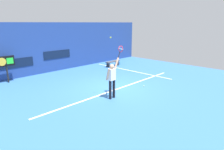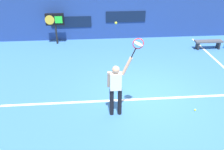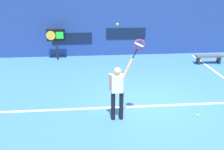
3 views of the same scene
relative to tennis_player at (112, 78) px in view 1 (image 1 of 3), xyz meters
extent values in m
plane|color=#3870B2|center=(1.22, 0.98, -1.01)|extent=(18.00, 18.00, 0.00)
cube|color=navy|center=(1.22, 7.06, 0.79)|extent=(18.00, 0.20, 3.60)
cube|color=#0C1933|center=(1.22, 6.94, 0.24)|extent=(2.20, 0.03, 0.60)
cube|color=#0C1933|center=(-1.78, 6.94, 0.01)|extent=(2.20, 0.03, 0.60)
cube|color=white|center=(1.22, 0.72, -1.00)|extent=(10.00, 0.10, 0.01)
cube|color=white|center=(5.04, 2.98, -1.00)|extent=(0.10, 7.00, 0.01)
cylinder|color=black|center=(-0.13, 0.00, -0.55)|extent=(0.13, 0.13, 0.92)
cylinder|color=black|center=(0.12, 0.00, -0.55)|extent=(0.13, 0.13, 0.92)
cube|color=white|center=(-0.01, 0.00, 0.18)|extent=(0.34, 0.20, 0.55)
sphere|color=#D8A884|center=(-0.01, 0.00, 0.57)|extent=(0.22, 0.22, 0.22)
cylinder|color=#D8A884|center=(0.31, 0.00, 0.67)|extent=(0.31, 0.09, 0.57)
cylinder|color=#D8A884|center=(-0.21, 0.08, 0.21)|extent=(0.09, 0.23, 0.58)
cylinder|color=black|center=(0.48, 0.00, 1.07)|extent=(0.15, 0.03, 0.29)
torus|color=red|center=(0.60, 0.00, 1.34)|extent=(0.41, 0.02, 0.41)
cylinder|color=silver|center=(0.60, 0.00, 1.34)|extent=(0.25, 0.27, 0.11)
sphere|color=#CCE033|center=(-0.01, 0.09, 1.90)|extent=(0.07, 0.07, 0.07)
cylinder|color=black|center=(-2.57, 6.40, -0.49)|extent=(0.10, 0.10, 1.04)
cube|color=black|center=(-2.57, 6.40, 0.33)|extent=(0.95, 0.18, 0.60)
cylinder|color=gold|center=(-2.82, 6.30, 0.33)|extent=(0.48, 0.02, 0.48)
cube|color=#26D833|center=(-2.36, 6.30, 0.33)|extent=(0.38, 0.02, 0.36)
cube|color=#4C4C51|center=(5.25, 5.01, -0.60)|extent=(1.40, 0.36, 0.08)
cube|color=#262628|center=(4.70, 5.01, -0.83)|extent=(0.08, 0.32, 0.37)
cube|color=#262628|center=(5.80, 5.01, -0.83)|extent=(0.08, 0.32, 0.37)
cylinder|color=#338CD8|center=(6.15, 5.01, -0.89)|extent=(0.07, 0.07, 0.24)
sphere|color=#CCE033|center=(2.57, -0.06, -0.98)|extent=(0.07, 0.07, 0.07)
camera|label=1|loc=(-6.42, -6.22, 2.55)|focal=31.42mm
camera|label=2|loc=(-0.62, -6.02, 3.68)|focal=38.17mm
camera|label=3|loc=(-0.73, -6.63, 3.03)|focal=39.62mm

